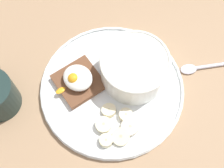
{
  "coord_description": "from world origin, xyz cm",
  "views": [
    {
      "loc": [
        -16.15,
        19.58,
        62.37
      ],
      "look_at": [
        0.0,
        0.0,
        5.0
      ],
      "focal_mm": 50.0,
      "sensor_mm": 36.0,
      "label": 1
    }
  ],
  "objects": [
    {
      "name": "banana_slice_back",
      "position": [
        -7.97,
        7.01,
        3.61
      ],
      "size": [
        4.14,
        4.22,
        1.47
      ],
      "color": "beige",
      "rests_on": "plate"
    },
    {
      "name": "banana_slice_right",
      "position": [
        -8.14,
        4.38,
        3.74
      ],
      "size": [
        4.39,
        4.47,
        1.68
      ],
      "color": "#F0E3C8",
      "rests_on": "plate"
    },
    {
      "name": "banana_slice_left",
      "position": [
        -5.99,
        2.99,
        3.66
      ],
      "size": [
        3.1,
        3.09,
        1.38
      ],
      "color": "beige",
      "rests_on": "plate"
    },
    {
      "name": "poached_egg",
      "position": [
        6.01,
        3.69,
        5.77
      ],
      "size": [
        6.18,
        7.95,
        3.25
      ],
      "color": "white",
      "rests_on": "toast_slice"
    },
    {
      "name": "plate",
      "position": [
        0.0,
        0.0,
        2.8
      ],
      "size": [
        29.86,
        29.86,
        1.6
      ],
      "color": "white",
      "rests_on": "ground_plane"
    },
    {
      "name": "oatmeal_bowl",
      "position": [
        -1.58,
        -5.14,
        6.27
      ],
      "size": [
        13.95,
        13.95,
        6.73
      ],
      "color": "white",
      "rests_on": "plate"
    },
    {
      "name": "banana_slice_front",
      "position": [
        -3.92,
        7.32,
        3.76
      ],
      "size": [
        4.55,
        4.56,
        1.65
      ],
      "color": "beige",
      "rests_on": "plate"
    },
    {
      "name": "ground_plane",
      "position": [
        0.0,
        0.0,
        1.0
      ],
      "size": [
        120.0,
        120.0,
        2.0
      ],
      "primitive_type": "cube",
      "color": "#9C7B5B",
      "rests_on": "ground"
    },
    {
      "name": "toast_slice",
      "position": [
        5.97,
        3.56,
        3.77
      ],
      "size": [
        10.77,
        10.77,
        1.37
      ],
      "color": "brown",
      "rests_on": "plate"
    },
    {
      "name": "banana_slice_inner",
      "position": [
        -2.76,
        4.33,
        3.57
      ],
      "size": [
        4.09,
        4.05,
        1.39
      ],
      "color": "#F9ECBD",
      "rests_on": "plate"
    },
    {
      "name": "banana_slice_outer",
      "position": [
        -6.26,
        9.38,
        3.68
      ],
      "size": [
        3.76,
        3.78,
        1.49
      ],
      "color": "beige",
      "rests_on": "plate"
    },
    {
      "name": "spoon",
      "position": [
        -11.36,
        -15.91,
        2.4
      ],
      "size": [
        8.74,
        9.64,
        0.8
      ],
      "color": "silver",
      "rests_on": "ground_plane"
    }
  ]
}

